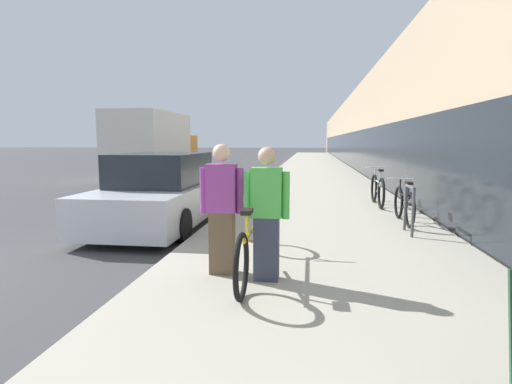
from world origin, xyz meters
TOP-DOWN VIEW (x-y plane):
  - sidewalk_slab at (5.60, 21.00)m, footprint 4.48×70.00m
  - storefront_facade at (12.87, 29.00)m, footprint 10.01×70.00m
  - tandem_bicycle at (4.68, 1.26)m, footprint 0.52×2.71m
  - person_rider at (4.86, 0.91)m, footprint 0.52×0.20m
  - person_bystander at (4.30, 1.07)m, footprint 0.53×0.21m
  - bike_rack_hoop at (7.06, 3.57)m, footprint 0.05×0.60m
  - cruiser_bike_nearest at (7.19, 4.52)m, footprint 0.52×1.64m
  - cruiser_bike_middle at (7.03, 6.69)m, footprint 0.52×1.86m
  - parked_sedan_curbside at (2.28, 4.40)m, footprint 1.91×4.49m
  - moving_truck at (-2.15, 14.95)m, footprint 2.54×6.60m

SIDE VIEW (x-z plane):
  - sidewalk_slab at x=5.60m, z-range 0.00..0.16m
  - cruiser_bike_nearest at x=7.19m, z-range 0.10..0.95m
  - tandem_bicycle at x=4.68m, z-range 0.10..0.98m
  - cruiser_bike_middle at x=7.03m, z-range 0.08..1.03m
  - bike_rack_hoop at x=7.06m, z-range 0.25..1.10m
  - parked_sedan_curbside at x=2.28m, z-range -0.07..1.44m
  - person_rider at x=4.86m, z-range 0.16..1.70m
  - person_bystander at x=4.30m, z-range 0.16..1.73m
  - moving_truck at x=-2.15m, z-range 0.01..3.11m
  - storefront_facade at x=12.87m, z-range 0.00..4.86m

